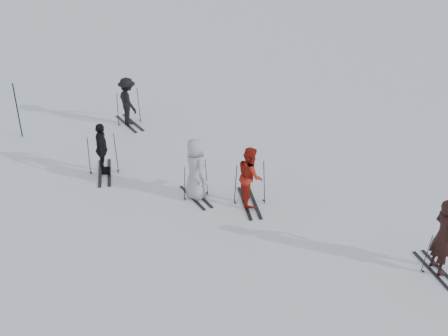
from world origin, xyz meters
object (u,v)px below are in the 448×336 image
object	(u,v)px
skier_red	(250,177)
skier_grey	(195,169)
skier_near_dark	(443,237)
piste_marker	(18,110)
skier_uphill_far	(128,102)
skier_uphill_left	(102,150)

from	to	relation	value
skier_red	skier_grey	distance (m)	1.57
skier_near_dark	skier_grey	distance (m)	6.73
skier_red	skier_grey	size ratio (longest dim) A/B	0.95
skier_grey	piste_marker	world-z (taller)	piste_marker
skier_near_dark	skier_uphill_far	distance (m)	12.12
skier_red	skier_uphill_far	xyz separation A→B (m)	(-1.13, 6.92, 0.01)
skier_red	skier_grey	world-z (taller)	skier_grey
piste_marker	skier_grey	bearing A→B (deg)	-60.96
skier_red	skier_grey	xyz separation A→B (m)	(-1.20, 1.01, 0.05)
skier_red	skier_uphill_far	distance (m)	7.01
skier_red	piste_marker	bearing A→B (deg)	51.08
skier_uphill_far	skier_grey	bearing A→B (deg)	175.34
skier_uphill_far	piste_marker	bearing A→B (deg)	75.16
skier_red	skier_uphill_left	bearing A→B (deg)	58.98
piste_marker	skier_uphill_left	bearing A→B (deg)	-66.13
skier_grey	piste_marker	distance (m)	7.58
skier_near_dark	skier_uphill_left	distance (m)	9.99
skier_grey	skier_red	bearing A→B (deg)	-131.92
skier_uphill_far	piste_marker	distance (m)	3.82
skier_grey	skier_uphill_left	size ratio (longest dim) A/B	1.11
skier_red	piste_marker	world-z (taller)	piste_marker
skier_red	skier_near_dark	bearing A→B (deg)	-134.25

